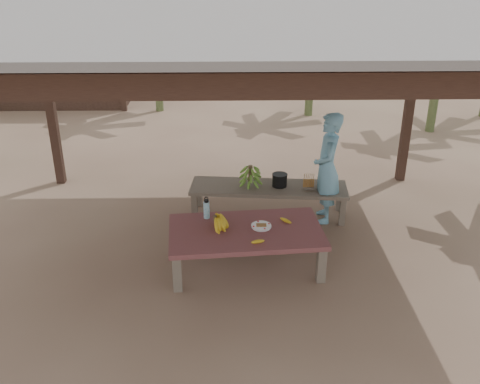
{
  "coord_description": "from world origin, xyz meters",
  "views": [
    {
      "loc": [
        -0.04,
        -5.81,
        3.54
      ],
      "look_at": [
        0.09,
        0.11,
        0.8
      ],
      "focal_mm": 40.0,
      "sensor_mm": 36.0,
      "label": 1
    }
  ],
  "objects_px": {
    "ripe_banana_bunch": "(215,221)",
    "water_flask": "(207,209)",
    "bench": "(269,190)",
    "plate": "(261,226)",
    "cooking_pot": "(280,180)",
    "woman": "(327,168)",
    "work_table": "(246,234)"
  },
  "relations": [
    {
      "from": "ripe_banana_bunch",
      "to": "cooking_pot",
      "type": "distance_m",
      "value": 1.58
    },
    {
      "from": "ripe_banana_bunch",
      "to": "water_flask",
      "type": "distance_m",
      "value": 0.29
    },
    {
      "from": "ripe_banana_bunch",
      "to": "bench",
      "type": "bearing_deg",
      "value": 60.9
    },
    {
      "from": "ripe_banana_bunch",
      "to": "cooking_pot",
      "type": "relative_size",
      "value": 1.46
    },
    {
      "from": "work_table",
      "to": "plate",
      "type": "distance_m",
      "value": 0.21
    },
    {
      "from": "ripe_banana_bunch",
      "to": "cooking_pot",
      "type": "xyz_separation_m",
      "value": [
        0.88,
        1.31,
        -0.05
      ]
    },
    {
      "from": "ripe_banana_bunch",
      "to": "water_flask",
      "type": "height_order",
      "value": "water_flask"
    },
    {
      "from": "ripe_banana_bunch",
      "to": "woman",
      "type": "xyz_separation_m",
      "value": [
        1.51,
        1.16,
        0.19
      ]
    },
    {
      "from": "plate",
      "to": "water_flask",
      "type": "bearing_deg",
      "value": 158.02
    },
    {
      "from": "water_flask",
      "to": "bench",
      "type": "bearing_deg",
      "value": 51.23
    },
    {
      "from": "cooking_pot",
      "to": "woman",
      "type": "bearing_deg",
      "value": -13.82
    },
    {
      "from": "bench",
      "to": "cooking_pot",
      "type": "relative_size",
      "value": 10.87
    },
    {
      "from": "work_table",
      "to": "woman",
      "type": "relative_size",
      "value": 1.21
    },
    {
      "from": "ripe_banana_bunch",
      "to": "cooking_pot",
      "type": "height_order",
      "value": "ripe_banana_bunch"
    },
    {
      "from": "bench",
      "to": "plate",
      "type": "relative_size",
      "value": 9.36
    },
    {
      "from": "work_table",
      "to": "cooking_pot",
      "type": "relative_size",
      "value": 9.1
    },
    {
      "from": "bench",
      "to": "woman",
      "type": "distance_m",
      "value": 0.88
    },
    {
      "from": "plate",
      "to": "water_flask",
      "type": "distance_m",
      "value": 0.71
    },
    {
      "from": "ripe_banana_bunch",
      "to": "plate",
      "type": "relative_size",
      "value": 1.26
    },
    {
      "from": "water_flask",
      "to": "cooking_pot",
      "type": "relative_size",
      "value": 1.39
    },
    {
      "from": "water_flask",
      "to": "cooking_pot",
      "type": "height_order",
      "value": "water_flask"
    },
    {
      "from": "ripe_banana_bunch",
      "to": "plate",
      "type": "xyz_separation_m",
      "value": [
        0.55,
        -0.0,
        -0.07
      ]
    },
    {
      "from": "plate",
      "to": "water_flask",
      "type": "relative_size",
      "value": 0.84
    },
    {
      "from": "work_table",
      "to": "water_flask",
      "type": "relative_size",
      "value": 6.57
    },
    {
      "from": "water_flask",
      "to": "cooking_pot",
      "type": "xyz_separation_m",
      "value": [
        0.99,
        1.05,
        -0.08
      ]
    },
    {
      "from": "ripe_banana_bunch",
      "to": "woman",
      "type": "distance_m",
      "value": 1.91
    },
    {
      "from": "ripe_banana_bunch",
      "to": "plate",
      "type": "distance_m",
      "value": 0.55
    },
    {
      "from": "bench",
      "to": "cooking_pot",
      "type": "height_order",
      "value": "cooking_pot"
    },
    {
      "from": "work_table",
      "to": "water_flask",
      "type": "distance_m",
      "value": 0.59
    },
    {
      "from": "bench",
      "to": "plate",
      "type": "xyz_separation_m",
      "value": [
        -0.18,
        -1.3,
        0.12
      ]
    },
    {
      "from": "woman",
      "to": "work_table",
      "type": "bearing_deg",
      "value": -38.17
    },
    {
      "from": "ripe_banana_bunch",
      "to": "cooking_pot",
      "type": "bearing_deg",
      "value": 56.13
    }
  ]
}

